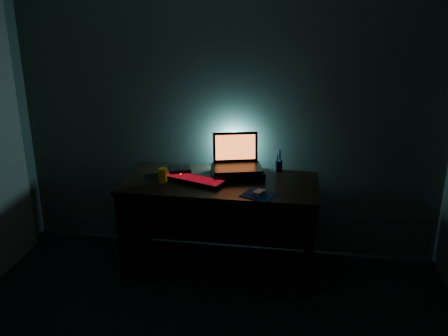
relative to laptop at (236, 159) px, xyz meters
name	(u,v)px	position (x,y,z in m)	size (l,w,h in m)	color
room	(159,207)	(-0.10, -1.80, 0.38)	(3.50, 4.00, 2.50)	black
desk	(221,209)	(-0.10, -0.13, -0.38)	(1.50, 0.70, 0.75)	black
riser	(237,172)	(0.01, -0.05, -0.09)	(0.40, 0.30, 0.06)	black
laptop	(236,159)	(0.00, 0.00, 0.00)	(0.43, 0.37, 0.26)	black
keyboard	(194,180)	(-0.30, -0.23, -0.11)	(0.52, 0.32, 0.03)	black
mousepad	(259,195)	(0.22, -0.42, -0.12)	(0.22, 0.20, 0.00)	navy
mouse	(259,193)	(0.22, -0.42, -0.10)	(0.06, 0.09, 0.03)	gray
pen_cup	(278,166)	(0.33, 0.11, -0.07)	(0.06, 0.06, 0.09)	black
juice_glass	(163,176)	(-0.53, -0.28, -0.06)	(0.07, 0.07, 0.11)	yellow
router	(180,171)	(-0.44, -0.09, -0.09)	(0.20, 0.18, 0.06)	black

